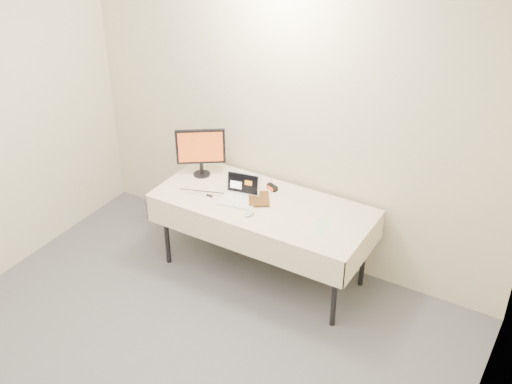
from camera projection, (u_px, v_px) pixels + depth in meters
The scene contains 9 objects.
back_wall at pixel (290, 116), 5.39m from camera, with size 4.00×0.10×2.70m, color beige.
table at pixel (263, 209), 5.40m from camera, with size 1.86×0.81×0.74m.
laptop at pixel (240, 193), 5.39m from camera, with size 0.35×0.30×0.21m.
monitor at pixel (201, 149), 5.64m from camera, with size 0.37×0.27×0.45m.
book at pixel (248, 188), 5.34m from camera, with size 0.17×0.02×0.23m, color #8E5219.
alarm_clock at pixel (272, 187), 5.54m from camera, with size 0.11×0.08×0.04m.
clicker at pixel (249, 214), 5.19m from camera, with size 0.05×0.10×0.02m, color #B3B3B5.
paper_form at pixel (322, 226), 5.06m from camera, with size 0.10×0.25×0.00m, color #AED4A8.
usb_dongle at pixel (210, 196), 5.45m from camera, with size 0.06×0.02×0.01m, color black.
Camera 1 is at (2.27, -1.90, 3.58)m, focal length 45.00 mm.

